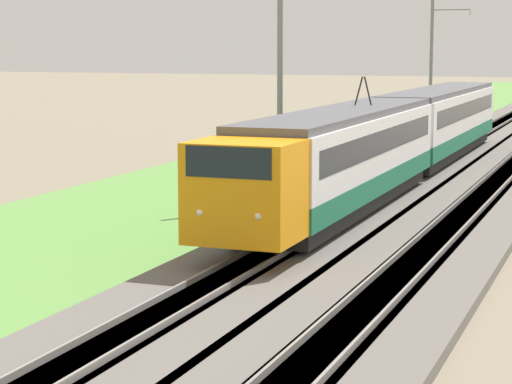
% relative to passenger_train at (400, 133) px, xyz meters
% --- Properties ---
extents(ballast_main, '(240.00, 4.40, 0.30)m').
position_rel_passenger_train_xyz_m(ballast_main, '(8.12, 0.00, -2.20)').
color(ballast_main, '#605B56').
rests_on(ballast_main, ground).
extents(track_main, '(240.00, 1.57, 0.45)m').
position_rel_passenger_train_xyz_m(track_main, '(8.12, 0.00, -2.19)').
color(track_main, '#4C4238').
rests_on(track_main, ground).
extents(grass_verge, '(240.00, 13.04, 0.12)m').
position_rel_passenger_train_xyz_m(grass_verge, '(8.12, 6.46, -2.29)').
color(grass_verge, '#5B8E42').
rests_on(grass_verge, ground).
extents(passenger_train, '(39.36, 2.96, 5.02)m').
position_rel_passenger_train_xyz_m(passenger_train, '(0.00, 0.00, 0.00)').
color(passenger_train, orange).
rests_on(passenger_train, ground).
extents(catenary_mast_mid, '(0.22, 2.56, 9.38)m').
position_rel_passenger_train_xyz_m(catenary_mast_mid, '(-7.96, 2.77, 2.49)').
color(catenary_mast_mid, slate).
rests_on(catenary_mast_mid, ground).
extents(catenary_mast_far, '(0.22, 2.56, 9.33)m').
position_rel_passenger_train_xyz_m(catenary_mast_far, '(21.51, 2.77, 2.46)').
color(catenary_mast_far, slate).
rests_on(catenary_mast_far, ground).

